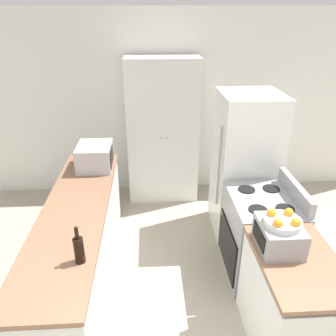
% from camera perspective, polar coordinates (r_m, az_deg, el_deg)
% --- Properties ---
extents(wall_back, '(7.00, 0.06, 2.60)m').
position_cam_1_polar(wall_back, '(4.79, -1.10, 10.73)').
color(wall_back, white).
rests_on(wall_back, ground_plane).
extents(counter_left, '(0.60, 2.50, 0.89)m').
position_cam_1_polar(counter_left, '(3.44, -15.04, -13.27)').
color(counter_left, silver).
rests_on(counter_left, ground_plane).
extents(counter_right, '(0.60, 0.90, 0.89)m').
position_cam_1_polar(counter_right, '(2.99, 20.46, -21.43)').
color(counter_right, silver).
rests_on(counter_right, ground_plane).
extents(pantry_cabinet, '(0.98, 0.49, 2.02)m').
position_cam_1_polar(pantry_cabinet, '(4.61, -0.87, 6.32)').
color(pantry_cabinet, silver).
rests_on(pantry_cabinet, ground_plane).
extents(stove, '(0.66, 0.78, 1.05)m').
position_cam_1_polar(stove, '(3.57, 15.63, -11.26)').
color(stove, '#9E9EA3').
rests_on(stove, ground_plane).
extents(refrigerator, '(0.70, 0.72, 1.74)m').
position_cam_1_polar(refrigerator, '(4.01, 13.18, 0.34)').
color(refrigerator, white).
rests_on(refrigerator, ground_plane).
extents(microwave, '(0.39, 0.45, 0.27)m').
position_cam_1_polar(microwave, '(3.87, -12.58, 2.02)').
color(microwave, '#B2B2B7').
rests_on(microwave, counter_left).
extents(wine_bottle, '(0.07, 0.07, 0.30)m').
position_cam_1_polar(wine_bottle, '(2.50, -15.24, -13.49)').
color(wine_bottle, black).
rests_on(wine_bottle, counter_left).
extents(toaster_oven, '(0.31, 0.37, 0.22)m').
position_cam_1_polar(toaster_oven, '(2.68, 18.72, -11.09)').
color(toaster_oven, '#939399').
rests_on(toaster_oven, counter_right).
extents(fruit_bowl, '(0.28, 0.28, 0.10)m').
position_cam_1_polar(fruit_bowl, '(2.60, 19.39, -8.72)').
color(fruit_bowl, silver).
rests_on(fruit_bowl, toaster_oven).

